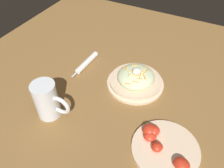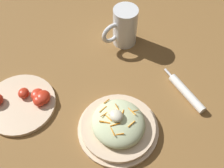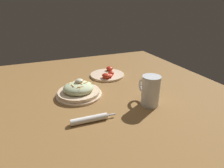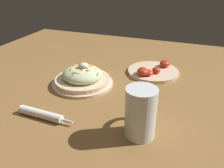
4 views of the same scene
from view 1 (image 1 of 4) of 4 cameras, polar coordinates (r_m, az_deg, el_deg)
name	(u,v)px [view 1 (image 1 of 4)]	position (r m, az deg, el deg)	size (l,w,h in m)	color
ground_plane	(120,92)	(0.88, 2.16, -2.08)	(1.43, 1.43, 0.00)	olive
salad_plate	(136,79)	(0.89, 6.01, 1.22)	(0.23, 0.23, 0.09)	beige
beer_mug	(48,102)	(0.79, -16.02, -4.39)	(0.08, 0.13, 0.14)	white
napkin_roll	(87,63)	(1.00, -6.43, 5.40)	(0.18, 0.03, 0.03)	white
tomato_plate	(164,147)	(0.74, 12.95, -15.25)	(0.21, 0.21, 0.04)	beige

